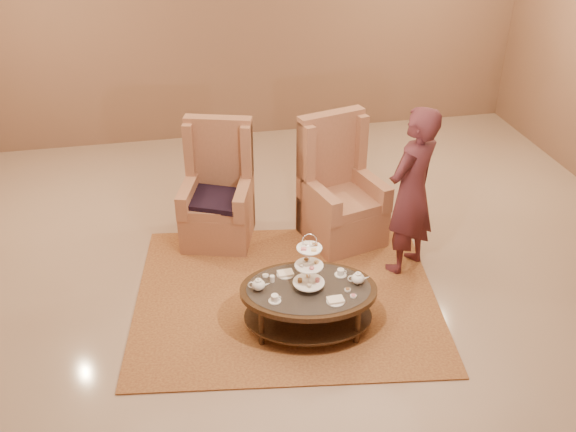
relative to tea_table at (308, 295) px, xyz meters
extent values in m
plane|color=tan|center=(0.04, 0.41, -0.36)|extent=(8.00, 8.00, 0.00)
cube|color=silver|center=(0.04, 0.41, -0.36)|extent=(8.00, 8.00, 0.02)
cube|color=#87604A|center=(0.04, 4.41, 1.39)|extent=(8.00, 0.04, 3.50)
cube|color=#B0793E|center=(-0.10, 0.48, -0.35)|extent=(3.12, 2.72, 0.02)
cylinder|color=black|center=(-0.44, -0.14, -0.17)|extent=(0.06, 0.06, 0.39)
cylinder|color=black|center=(0.37, -0.28, -0.17)|extent=(0.06, 0.06, 0.39)
cylinder|color=black|center=(-0.37, 0.28, -0.17)|extent=(0.06, 0.06, 0.39)
cylinder|color=black|center=(0.44, 0.14, -0.17)|extent=(0.06, 0.06, 0.39)
cylinder|color=silver|center=(0.00, 0.00, 0.33)|extent=(0.01, 0.01, 0.49)
torus|color=silver|center=(0.00, 0.00, 0.57)|extent=(0.12, 0.03, 0.12)
cylinder|color=white|center=(0.00, 0.00, 0.14)|extent=(0.31, 0.31, 0.01)
cylinder|color=white|center=(0.00, 0.00, 0.32)|extent=(0.28, 0.28, 0.01)
cylinder|color=white|center=(0.00, 0.00, 0.49)|extent=(0.25, 0.25, 0.01)
cylinder|color=#C06266|center=(0.07, -0.01, 0.16)|extent=(0.04, 0.04, 0.03)
cylinder|color=tan|center=(0.01, 0.07, 0.16)|extent=(0.04, 0.04, 0.03)
cylinder|color=brown|center=(-0.07, 0.01, 0.16)|extent=(0.04, 0.04, 0.03)
cylinder|color=beige|center=(-0.01, -0.07, 0.16)|extent=(0.04, 0.04, 0.03)
ellipsoid|color=tan|center=(0.07, 0.01, 0.34)|extent=(0.05, 0.05, 0.03)
ellipsoid|color=brown|center=(-0.01, 0.07, 0.34)|extent=(0.05, 0.05, 0.03)
ellipsoid|color=beige|center=(-0.07, -0.01, 0.34)|extent=(0.05, 0.05, 0.03)
ellipsoid|color=#C06266|center=(0.01, -0.07, 0.34)|extent=(0.05, 0.05, 0.03)
cube|color=brown|center=(0.05, 0.02, 0.50)|extent=(0.05, 0.04, 0.02)
cube|color=beige|center=(-0.02, 0.05, 0.50)|extent=(0.05, 0.04, 0.02)
cube|color=#C06266|center=(-0.05, -0.03, 0.50)|extent=(0.05, 0.04, 0.02)
cube|color=tan|center=(0.02, -0.05, 0.50)|extent=(0.05, 0.04, 0.02)
ellipsoid|color=white|center=(-0.42, 0.05, 0.14)|extent=(0.13, 0.13, 0.09)
cylinder|color=white|center=(-0.42, 0.05, 0.18)|extent=(0.06, 0.06, 0.01)
sphere|color=white|center=(-0.42, 0.05, 0.20)|extent=(0.02, 0.02, 0.02)
cone|color=white|center=(-0.35, 0.04, 0.14)|extent=(0.07, 0.04, 0.05)
torus|color=white|center=(-0.48, 0.06, 0.14)|extent=(0.07, 0.02, 0.07)
ellipsoid|color=white|center=(0.43, -0.03, 0.14)|extent=(0.13, 0.13, 0.09)
cylinder|color=white|center=(0.43, -0.03, 0.18)|extent=(0.06, 0.06, 0.01)
sphere|color=white|center=(0.43, -0.03, 0.20)|extent=(0.02, 0.02, 0.02)
cone|color=white|center=(0.50, -0.04, 0.14)|extent=(0.07, 0.04, 0.05)
torus|color=white|center=(0.37, -0.02, 0.14)|extent=(0.07, 0.02, 0.07)
cylinder|color=white|center=(-0.32, -0.12, 0.09)|extent=(0.12, 0.12, 0.01)
cylinder|color=white|center=(-0.32, -0.12, 0.12)|extent=(0.07, 0.07, 0.05)
torus|color=white|center=(-0.28, -0.13, 0.12)|extent=(0.04, 0.01, 0.03)
cylinder|color=white|center=(0.32, 0.12, 0.09)|extent=(0.12, 0.12, 0.01)
cylinder|color=white|center=(0.32, 0.12, 0.12)|extent=(0.07, 0.07, 0.05)
torus|color=white|center=(0.35, 0.12, 0.12)|extent=(0.04, 0.01, 0.03)
cylinder|color=white|center=(-0.16, 0.22, 0.09)|extent=(0.18, 0.18, 0.01)
cube|color=#F6E6D0|center=(-0.16, 0.22, 0.10)|extent=(0.14, 0.10, 0.02)
cylinder|color=white|center=(0.18, -0.23, 0.09)|extent=(0.18, 0.18, 0.01)
cube|color=#F6E6D0|center=(0.18, -0.23, 0.10)|extent=(0.14, 0.10, 0.02)
cylinder|color=white|center=(-0.29, 0.15, 0.11)|extent=(0.05, 0.05, 0.06)
cylinder|color=white|center=(0.34, -0.20, 0.09)|extent=(0.06, 0.06, 0.01)
cylinder|color=#C06266|center=(0.34, -0.20, 0.10)|extent=(0.04, 0.04, 0.01)
cylinder|color=white|center=(0.32, -0.10, 0.09)|extent=(0.06, 0.06, 0.01)
cylinder|color=brown|center=(0.32, -0.10, 0.10)|extent=(0.04, 0.04, 0.01)
cylinder|color=white|center=(-0.33, 0.23, 0.09)|extent=(0.06, 0.06, 0.01)
cylinder|color=beige|center=(-0.33, 0.23, 0.10)|extent=(0.04, 0.04, 0.01)
cube|color=#AA6E50|center=(-0.62, 1.61, -0.15)|extent=(0.87, 0.87, 0.42)
cube|color=#AA6E50|center=(-0.63, 1.56, 0.11)|extent=(0.74, 0.74, 0.10)
cube|color=#AA6E50|center=(-0.54, 1.89, 0.29)|extent=(0.71, 0.33, 1.30)
cube|color=#AA6E50|center=(-0.84, 1.93, 0.59)|extent=(0.16, 0.24, 0.60)
cube|color=#AA6E50|center=(-0.26, 1.76, 0.59)|extent=(0.16, 0.24, 0.60)
cube|color=#AA6E50|center=(-0.91, 1.64, 0.19)|extent=(0.29, 0.64, 0.26)
cube|color=#AA6E50|center=(-0.36, 1.48, 0.19)|extent=(0.29, 0.64, 0.26)
cube|color=black|center=(-0.64, 1.53, 0.18)|extent=(0.71, 0.68, 0.06)
cube|color=#AA6E50|center=(0.68, 1.35, -0.14)|extent=(0.90, 0.90, 0.44)
cube|color=#AA6E50|center=(0.70, 1.30, 0.13)|extent=(0.76, 0.76, 0.10)
cube|color=#AA6E50|center=(0.60, 1.64, 0.32)|extent=(0.74, 0.33, 1.35)
cube|color=#AA6E50|center=(0.31, 1.52, 0.63)|extent=(0.16, 0.25, 0.62)
cube|color=#AA6E50|center=(0.91, 1.69, 0.63)|extent=(0.16, 0.25, 0.62)
cube|color=#AA6E50|center=(0.41, 1.22, 0.21)|extent=(0.30, 0.67, 0.27)
cube|color=#AA6E50|center=(0.99, 1.38, 0.21)|extent=(0.30, 0.67, 0.27)
imported|color=#51232A|center=(1.16, 0.73, 0.50)|extent=(0.75, 0.70, 1.72)
camera|label=1|loc=(-1.04, -4.28, 3.42)|focal=40.00mm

